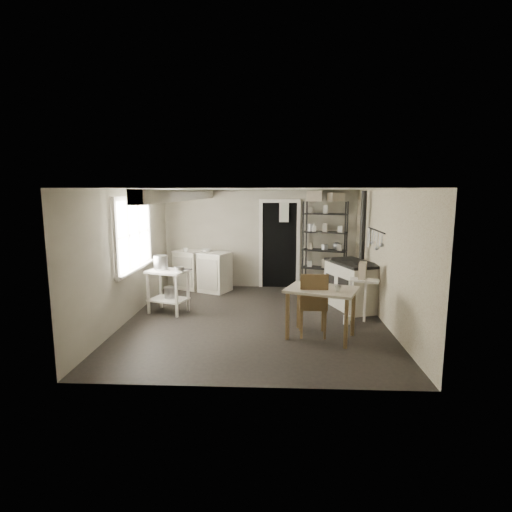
{
  "coord_description": "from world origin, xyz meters",
  "views": [
    {
      "loc": [
        0.33,
        -6.84,
        2.27
      ],
      "look_at": [
        0.0,
        0.3,
        1.1
      ],
      "focal_mm": 28.0,
      "sensor_mm": 36.0,
      "label": 1
    }
  ],
  "objects_px": {
    "work_table": "(321,314)",
    "chair": "(313,305)",
    "prep_table": "(168,292)",
    "shelf_rack": "(325,250)",
    "stockpot": "(161,263)",
    "base_cabinets": "(202,270)",
    "stove": "(352,286)",
    "flour_sack": "(318,284)"
  },
  "relations": [
    {
      "from": "chair",
      "to": "base_cabinets",
      "type": "bearing_deg",
      "value": 129.39
    },
    {
      "from": "prep_table",
      "to": "shelf_rack",
      "type": "distance_m",
      "value": 3.63
    },
    {
      "from": "prep_table",
      "to": "work_table",
      "type": "relative_size",
      "value": 0.78
    },
    {
      "from": "prep_table",
      "to": "work_table",
      "type": "height_order",
      "value": "prep_table"
    },
    {
      "from": "shelf_rack",
      "to": "prep_table",
      "type": "bearing_deg",
      "value": -132.79
    },
    {
      "from": "shelf_rack",
      "to": "flour_sack",
      "type": "height_order",
      "value": "shelf_rack"
    },
    {
      "from": "stockpot",
      "to": "stove",
      "type": "distance_m",
      "value": 3.7
    },
    {
      "from": "base_cabinets",
      "to": "work_table",
      "type": "distance_m",
      "value": 3.81
    },
    {
      "from": "base_cabinets",
      "to": "stove",
      "type": "relative_size",
      "value": 1.17
    },
    {
      "from": "prep_table",
      "to": "flour_sack",
      "type": "height_order",
      "value": "prep_table"
    },
    {
      "from": "prep_table",
      "to": "shelf_rack",
      "type": "bearing_deg",
      "value": 29.71
    },
    {
      "from": "work_table",
      "to": "stockpot",
      "type": "bearing_deg",
      "value": 156.25
    },
    {
      "from": "stockpot",
      "to": "shelf_rack",
      "type": "height_order",
      "value": "shelf_rack"
    },
    {
      "from": "work_table",
      "to": "flour_sack",
      "type": "xyz_separation_m",
      "value": [
        0.24,
        2.64,
        -0.14
      ]
    },
    {
      "from": "base_cabinets",
      "to": "flour_sack",
      "type": "relative_size",
      "value": 3.15
    },
    {
      "from": "shelf_rack",
      "to": "flour_sack",
      "type": "relative_size",
      "value": 4.7
    },
    {
      "from": "flour_sack",
      "to": "stockpot",
      "type": "bearing_deg",
      "value": -155.98
    },
    {
      "from": "base_cabinets",
      "to": "stove",
      "type": "xyz_separation_m",
      "value": [
        3.18,
        -1.33,
        -0.02
      ]
    },
    {
      "from": "prep_table",
      "to": "flour_sack",
      "type": "relative_size",
      "value": 1.86
    },
    {
      "from": "shelf_rack",
      "to": "stockpot",
      "type": "bearing_deg",
      "value": -134.96
    },
    {
      "from": "stockpot",
      "to": "shelf_rack",
      "type": "distance_m",
      "value": 3.68
    },
    {
      "from": "stove",
      "to": "flour_sack",
      "type": "relative_size",
      "value": 2.68
    },
    {
      "from": "chair",
      "to": "prep_table",
      "type": "bearing_deg",
      "value": 158.53
    },
    {
      "from": "base_cabinets",
      "to": "chair",
      "type": "relative_size",
      "value": 1.33
    },
    {
      "from": "prep_table",
      "to": "stove",
      "type": "relative_size",
      "value": 0.69
    },
    {
      "from": "prep_table",
      "to": "stockpot",
      "type": "relative_size",
      "value": 2.94
    },
    {
      "from": "stove",
      "to": "flour_sack",
      "type": "xyz_separation_m",
      "value": [
        -0.55,
        0.99,
        -0.2
      ]
    },
    {
      "from": "base_cabinets",
      "to": "chair",
      "type": "xyz_separation_m",
      "value": [
        2.27,
        -2.86,
        0.03
      ]
    },
    {
      "from": "work_table",
      "to": "chair",
      "type": "xyz_separation_m",
      "value": [
        -0.12,
        0.11,
        0.1
      ]
    },
    {
      "from": "stockpot",
      "to": "stove",
      "type": "xyz_separation_m",
      "value": [
        3.65,
        0.39,
        -0.5
      ]
    },
    {
      "from": "stove",
      "to": "work_table",
      "type": "xyz_separation_m",
      "value": [
        -0.79,
        -1.64,
        -0.06
      ]
    },
    {
      "from": "chair",
      "to": "flour_sack",
      "type": "height_order",
      "value": "chair"
    },
    {
      "from": "base_cabinets",
      "to": "stove",
      "type": "distance_m",
      "value": 3.45
    },
    {
      "from": "shelf_rack",
      "to": "chair",
      "type": "xyz_separation_m",
      "value": [
        -0.52,
        -2.85,
        -0.46
      ]
    },
    {
      "from": "stove",
      "to": "work_table",
      "type": "bearing_deg",
      "value": -135.63
    },
    {
      "from": "flour_sack",
      "to": "work_table",
      "type": "bearing_deg",
      "value": -95.12
    },
    {
      "from": "prep_table",
      "to": "stove",
      "type": "height_order",
      "value": "stove"
    },
    {
      "from": "work_table",
      "to": "chair",
      "type": "bearing_deg",
      "value": 136.46
    },
    {
      "from": "prep_table",
      "to": "base_cabinets",
      "type": "relative_size",
      "value": 0.59
    },
    {
      "from": "stockpot",
      "to": "chair",
      "type": "bearing_deg",
      "value": -22.69
    },
    {
      "from": "shelf_rack",
      "to": "work_table",
      "type": "height_order",
      "value": "shelf_rack"
    },
    {
      "from": "stockpot",
      "to": "shelf_rack",
      "type": "xyz_separation_m",
      "value": [
        3.26,
        1.7,
        0.01
      ]
    }
  ]
}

